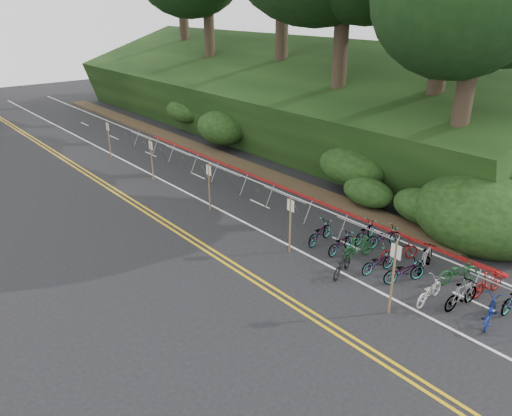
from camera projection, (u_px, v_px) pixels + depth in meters
The scene contains 10 objects.
ground at pixel (374, 308), 17.52m from camera, with size 120.00×120.00×0.00m, color black.
road_markings at pixel (221, 215), 25.09m from camera, with size 7.47×80.00×0.01m.
red_curb at pixel (272, 183), 29.40m from camera, with size 0.25×28.00×0.10m, color maroon.
embankment at pixel (284, 107), 37.70m from camera, with size 14.30×48.14×9.11m.
bike_rack_front at pixel (505, 297), 16.59m from camera, with size 1.16×2.60×1.22m.
bike_racks_rest at pixel (225, 175), 28.22m from camera, with size 1.14×23.00×1.17m.
signpost_near at pixel (393, 274), 16.65m from camera, with size 0.08×0.40×2.73m.
signposts_rest at pixel (178, 169), 27.31m from camera, with size 0.08×18.40×2.50m.
bike_front at pixel (342, 265), 19.50m from camera, with size 1.61×0.56×0.85m, color black.
bike_valet at pixel (411, 263), 19.54m from camera, with size 3.26×9.84×1.05m.
Camera 1 is at (-12.59, -8.83, 9.98)m, focal length 35.00 mm.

